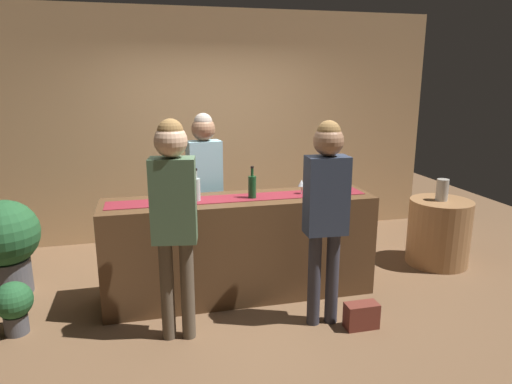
{
  "coord_description": "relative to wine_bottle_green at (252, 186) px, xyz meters",
  "views": [
    {
      "loc": [
        -0.83,
        -4.03,
        2.05
      ],
      "look_at": [
        0.16,
        0.0,
        1.02
      ],
      "focal_mm": 32.09,
      "sensor_mm": 36.0,
      "label": 1
    }
  ],
  "objects": [
    {
      "name": "customer_sipping",
      "position": [
        0.46,
        -0.66,
        -0.0
      ],
      "size": [
        0.35,
        0.24,
        1.74
      ],
      "rotation": [
        0.0,
        0.0,
        -0.05
      ],
      "color": "#33333D",
      "rests_on": "ground"
    },
    {
      "name": "round_side_table",
      "position": [
        2.23,
        0.27,
        -0.72
      ],
      "size": [
        0.68,
        0.68,
        0.74
      ],
      "primitive_type": "cylinder",
      "color": "#996B42",
      "rests_on": "ground"
    },
    {
      "name": "wine_bottle_amber",
      "position": [
        0.78,
        0.03,
        0.0
      ],
      "size": [
        0.07,
        0.07,
        0.3
      ],
      "color": "brown",
      "rests_on": "bar_counter"
    },
    {
      "name": "wine_glass_near_customer",
      "position": [
        0.94,
        0.05,
        -0.01
      ],
      "size": [
        0.07,
        0.07,
        0.14
      ],
      "color": "silver",
      "rests_on": "bar_counter"
    },
    {
      "name": "back_wall",
      "position": [
        -0.11,
        1.93,
        0.36
      ],
      "size": [
        6.0,
        0.12,
        2.9
      ],
      "primitive_type": "cube",
      "color": "tan",
      "rests_on": "ground"
    },
    {
      "name": "wine_bottle_green",
      "position": [
        0.0,
        0.0,
        0.0
      ],
      "size": [
        0.07,
        0.07,
        0.3
      ],
      "color": "#194723",
      "rests_on": "bar_counter"
    },
    {
      "name": "vase_on_side_table",
      "position": [
        2.22,
        0.27,
        -0.23
      ],
      "size": [
        0.13,
        0.13,
        0.24
      ],
      "primitive_type": "cylinder",
      "color": "#A8A399",
      "rests_on": "round_side_table"
    },
    {
      "name": "bartender",
      "position": [
        -0.36,
        0.61,
        -0.02
      ],
      "size": [
        0.36,
        0.24,
        1.72
      ],
      "rotation": [
        0.0,
        0.0,
        3.27
      ],
      "color": "#26262B",
      "rests_on": "ground"
    },
    {
      "name": "counter_runner_cloth",
      "position": [
        -0.11,
        0.03,
        -0.11
      ],
      "size": [
        2.41,
        0.28,
        0.01
      ],
      "primitive_type": "cube",
      "color": "maroon",
      "rests_on": "bar_counter"
    },
    {
      "name": "ground_plane",
      "position": [
        -0.11,
        0.03,
        -1.09
      ],
      "size": [
        10.0,
        10.0,
        0.0
      ],
      "primitive_type": "plane",
      "color": "brown"
    },
    {
      "name": "customer_browsing",
      "position": [
        -0.75,
        -0.6,
        0.02
      ],
      "size": [
        0.37,
        0.25,
        1.77
      ],
      "rotation": [
        0.0,
        0.0,
        -0.16
      ],
      "color": "brown",
      "rests_on": "ground"
    },
    {
      "name": "handbag",
      "position": [
        0.75,
        -0.82,
        -0.98
      ],
      "size": [
        0.28,
        0.14,
        0.22
      ],
      "primitive_type": "cube",
      "color": "brown",
      "rests_on": "ground"
    },
    {
      "name": "potted_plant_tall",
      "position": [
        -2.29,
        0.59,
        -0.54
      ],
      "size": [
        0.64,
        0.64,
        0.94
      ],
      "color": "#4C4C51",
      "rests_on": "ground"
    },
    {
      "name": "wine_glass_mid_counter",
      "position": [
        0.49,
        0.04,
        -0.01
      ],
      "size": [
        0.07,
        0.07,
        0.14
      ],
      "color": "silver",
      "rests_on": "bar_counter"
    },
    {
      "name": "wine_bottle_clear",
      "position": [
        -0.51,
        0.02,
        0.0
      ],
      "size": [
        0.07,
        0.07,
        0.3
      ],
      "color": "#B2C6C1",
      "rests_on": "bar_counter"
    },
    {
      "name": "bar_counter",
      "position": [
        -0.11,
        0.03,
        -0.6
      ],
      "size": [
        2.54,
        0.6,
        0.97
      ],
      "primitive_type": "cube",
      "color": "#543821",
      "rests_on": "ground"
    },
    {
      "name": "potted_plant_small",
      "position": [
        -2.06,
        -0.22,
        -0.83
      ],
      "size": [
        0.31,
        0.31,
        0.45
      ],
      "color": "#4C4C51",
      "rests_on": "ground"
    }
  ]
}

